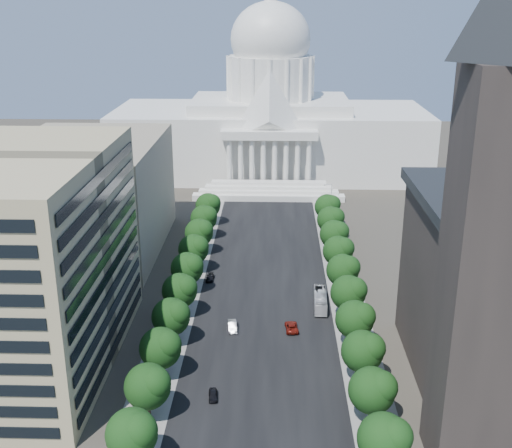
# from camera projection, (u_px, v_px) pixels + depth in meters

# --- Properties ---
(road_asphalt) EXTENTS (30.00, 260.00, 0.01)m
(road_asphalt) POSITION_uv_depth(u_px,v_px,m) (266.00, 264.00, 167.04)
(road_asphalt) COLOR black
(road_asphalt) RESTS_ON ground
(sidewalk_left) EXTENTS (8.00, 260.00, 0.02)m
(sidewalk_left) POSITION_uv_depth(u_px,v_px,m) (193.00, 263.00, 167.59)
(sidewalk_left) COLOR gray
(sidewalk_left) RESTS_ON ground
(sidewalk_right) EXTENTS (8.00, 260.00, 0.02)m
(sidewalk_right) POSITION_uv_depth(u_px,v_px,m) (339.00, 265.00, 166.49)
(sidewalk_right) COLOR gray
(sidewalk_right) RESTS_ON ground
(capitol) EXTENTS (120.00, 56.00, 73.00)m
(capitol) POSITION_uv_depth(u_px,v_px,m) (270.00, 122.00, 249.91)
(capitol) COLOR white
(capitol) RESTS_ON ground
(office_block_left_far) EXTENTS (38.00, 52.00, 30.00)m
(office_block_left_far) POSITION_uv_depth(u_px,v_px,m) (89.00, 196.00, 172.90)
(office_block_left_far) COLOR gray
(office_block_left_far) RESTS_ON ground
(tree_l_a) EXTENTS (7.79, 7.60, 9.97)m
(tree_l_a) POSITION_uv_depth(u_px,v_px,m) (134.00, 433.00, 91.67)
(tree_l_a) COLOR #33261C
(tree_l_a) RESTS_ON ground
(tree_l_b) EXTENTS (7.79, 7.60, 9.97)m
(tree_l_b) POSITION_uv_depth(u_px,v_px,m) (149.00, 385.00, 102.99)
(tree_l_b) COLOR #33261C
(tree_l_b) RESTS_ON ground
(tree_l_c) EXTENTS (7.79, 7.60, 9.97)m
(tree_l_c) POSITION_uv_depth(u_px,v_px,m) (162.00, 347.00, 114.30)
(tree_l_c) COLOR #33261C
(tree_l_c) RESTS_ON ground
(tree_l_d) EXTENTS (7.79, 7.60, 9.97)m
(tree_l_d) POSITION_uv_depth(u_px,v_px,m) (172.00, 316.00, 125.62)
(tree_l_d) COLOR #33261C
(tree_l_d) RESTS_ON ground
(tree_l_e) EXTENTS (7.79, 7.60, 9.97)m
(tree_l_e) POSITION_uv_depth(u_px,v_px,m) (181.00, 290.00, 136.94)
(tree_l_e) COLOR #33261C
(tree_l_e) RESTS_ON ground
(tree_l_f) EXTENTS (7.79, 7.60, 9.97)m
(tree_l_f) POSITION_uv_depth(u_px,v_px,m) (188.00, 268.00, 148.26)
(tree_l_f) COLOR #33261C
(tree_l_f) RESTS_ON ground
(tree_l_g) EXTENTS (7.79, 7.60, 9.97)m
(tree_l_g) POSITION_uv_depth(u_px,v_px,m) (195.00, 249.00, 159.57)
(tree_l_g) COLOR #33261C
(tree_l_g) RESTS_ON ground
(tree_l_h) EXTENTS (7.79, 7.60, 9.97)m
(tree_l_h) POSITION_uv_depth(u_px,v_px,m) (200.00, 232.00, 170.89)
(tree_l_h) COLOR #33261C
(tree_l_h) RESTS_ON ground
(tree_l_i) EXTENTS (7.79, 7.60, 9.97)m
(tree_l_i) POSITION_uv_depth(u_px,v_px,m) (205.00, 218.00, 182.21)
(tree_l_i) COLOR #33261C
(tree_l_i) RESTS_ON ground
(tree_l_j) EXTENTS (7.79, 7.60, 9.97)m
(tree_l_j) POSITION_uv_depth(u_px,v_px,m) (209.00, 205.00, 193.53)
(tree_l_j) COLOR #33261C
(tree_l_j) RESTS_ON ground
(tree_r_a) EXTENTS (7.79, 7.60, 9.97)m
(tree_r_a) POSITION_uv_depth(u_px,v_px,m) (386.00, 438.00, 90.62)
(tree_r_a) COLOR #33261C
(tree_r_a) RESTS_ON ground
(tree_r_b) EXTENTS (7.79, 7.60, 9.97)m
(tree_r_b) POSITION_uv_depth(u_px,v_px,m) (374.00, 389.00, 101.94)
(tree_r_b) COLOR #33261C
(tree_r_b) RESTS_ON ground
(tree_r_c) EXTENTS (7.79, 7.60, 9.97)m
(tree_r_c) POSITION_uv_depth(u_px,v_px,m) (364.00, 350.00, 113.26)
(tree_r_c) COLOR #33261C
(tree_r_c) RESTS_ON ground
(tree_r_d) EXTENTS (7.79, 7.60, 9.97)m
(tree_r_d) POSITION_uv_depth(u_px,v_px,m) (356.00, 319.00, 124.58)
(tree_r_d) COLOR #33261C
(tree_r_d) RESTS_ON ground
(tree_r_e) EXTENTS (7.79, 7.60, 9.97)m
(tree_r_e) POSITION_uv_depth(u_px,v_px,m) (350.00, 292.00, 135.89)
(tree_r_e) COLOR #33261C
(tree_r_e) RESTS_ON ground
(tree_r_f) EXTENTS (7.79, 7.60, 9.97)m
(tree_r_f) POSITION_uv_depth(u_px,v_px,m) (344.00, 270.00, 147.21)
(tree_r_f) COLOR #33261C
(tree_r_f) RESTS_ON ground
(tree_r_g) EXTENTS (7.79, 7.60, 9.97)m
(tree_r_g) POSITION_uv_depth(u_px,v_px,m) (339.00, 250.00, 158.53)
(tree_r_g) COLOR #33261C
(tree_r_g) RESTS_ON ground
(tree_r_h) EXTENTS (7.79, 7.60, 9.97)m
(tree_r_h) POSITION_uv_depth(u_px,v_px,m) (335.00, 234.00, 169.85)
(tree_r_h) COLOR #33261C
(tree_r_h) RESTS_ON ground
(tree_r_i) EXTENTS (7.79, 7.60, 9.97)m
(tree_r_i) POSITION_uv_depth(u_px,v_px,m) (332.00, 219.00, 181.16)
(tree_r_i) COLOR #33261C
(tree_r_i) RESTS_ON ground
(tree_r_j) EXTENTS (7.79, 7.60, 9.97)m
(tree_r_j) POSITION_uv_depth(u_px,v_px,m) (328.00, 206.00, 192.48)
(tree_r_j) COLOR #33261C
(tree_r_j) RESTS_ON ground
(streetlight_b) EXTENTS (2.61, 0.44, 9.00)m
(streetlight_b) POSITION_uv_depth(u_px,v_px,m) (374.00, 356.00, 112.66)
(streetlight_b) COLOR gray
(streetlight_b) RESTS_ON ground
(streetlight_c) EXTENTS (2.61, 0.44, 9.00)m
(streetlight_c) POSITION_uv_depth(u_px,v_px,m) (357.00, 294.00, 136.24)
(streetlight_c) COLOR gray
(streetlight_c) RESTS_ON ground
(streetlight_d) EXTENTS (2.61, 0.44, 9.00)m
(streetlight_d) POSITION_uv_depth(u_px,v_px,m) (345.00, 251.00, 159.82)
(streetlight_d) COLOR gray
(streetlight_d) RESTS_ON ground
(streetlight_e) EXTENTS (2.61, 0.44, 9.00)m
(streetlight_e) POSITION_uv_depth(u_px,v_px,m) (336.00, 219.00, 183.40)
(streetlight_e) COLOR gray
(streetlight_e) RESTS_ON ground
(streetlight_f) EXTENTS (2.61, 0.44, 9.00)m
(streetlight_f) POSITION_uv_depth(u_px,v_px,m) (330.00, 194.00, 206.98)
(streetlight_f) COLOR gray
(streetlight_f) RESTS_ON ground
(car_dark_a) EXTENTS (1.92, 3.94, 1.29)m
(car_dark_a) POSITION_uv_depth(u_px,v_px,m) (213.00, 395.00, 110.43)
(car_dark_a) COLOR black
(car_dark_a) RESTS_ON ground
(car_silver) EXTENTS (2.27, 5.08, 1.62)m
(car_silver) POSITION_uv_depth(u_px,v_px,m) (232.00, 326.00, 133.44)
(car_silver) COLOR #B2B6BA
(car_silver) RESTS_ON ground
(car_red) EXTENTS (2.97, 5.64, 1.51)m
(car_red) POSITION_uv_depth(u_px,v_px,m) (291.00, 327.00, 133.24)
(car_red) COLOR maroon
(car_red) RESTS_ON ground
(car_dark_b) EXTENTS (1.86, 4.41, 1.27)m
(car_dark_b) POSITION_uv_depth(u_px,v_px,m) (210.00, 278.00, 157.06)
(car_dark_b) COLOR black
(car_dark_b) RESTS_ON ground
(city_bus) EXTENTS (3.11, 11.63, 3.22)m
(city_bus) POSITION_uv_depth(u_px,v_px,m) (320.00, 300.00, 143.18)
(city_bus) COLOR silver
(city_bus) RESTS_ON ground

